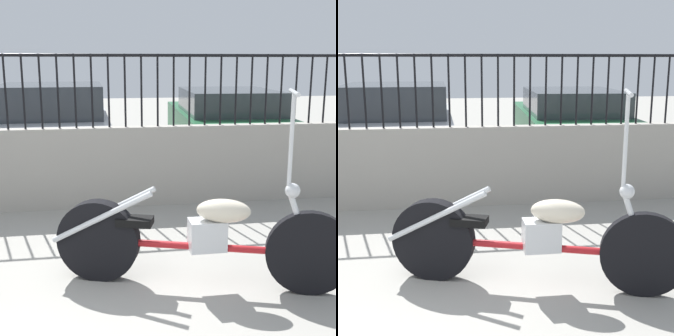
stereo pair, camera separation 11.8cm
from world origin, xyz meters
The scene contains 5 objects.
low_wall centered at (0.00, 3.09, 0.48)m, with size 10.94×0.18×0.97m.
fence_railing centered at (0.00, 3.09, 1.53)m, with size 10.94×0.04×0.85m.
motorcycle_red centered at (1.44, 0.91, 0.39)m, with size 2.25×0.90×1.54m.
car_silver centered at (0.06, 6.06, 0.67)m, with size 1.97×4.32×1.34m.
car_green centered at (3.20, 5.95, 0.63)m, with size 2.01×4.54×1.23m.
Camera 1 is at (0.79, -2.44, 1.73)m, focal length 50.00 mm.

